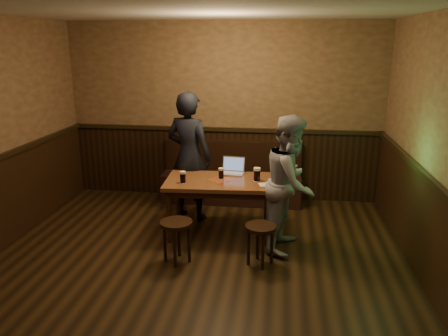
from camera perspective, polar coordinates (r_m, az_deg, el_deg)
room at (r=4.38m, az=-5.02°, el=-0.90°), size 5.04×6.04×2.84m
bench at (r=7.00m, az=0.97°, el=-1.88°), size 2.20×0.50×0.95m
pub_table at (r=5.70m, az=-0.51°, el=-2.51°), size 1.45×0.88×0.76m
stool_left at (r=5.09m, az=-6.23°, el=-8.01°), size 0.40×0.40×0.50m
stool_right at (r=5.04m, az=4.79°, el=-8.49°), size 0.44×0.44×0.48m
pint_left at (r=5.56m, az=-5.40°, el=-1.18°), size 0.10×0.10×0.15m
pint_mid at (r=5.70m, az=-0.38°, el=-0.70°), size 0.09×0.09×0.15m
pint_right at (r=5.62m, az=4.32°, el=-0.83°), size 0.12×0.12×0.18m
laptop at (r=5.94m, az=1.15°, el=-0.16°), size 0.33×0.27×0.22m
menu at (r=5.51m, az=5.73°, el=-2.14°), size 0.25×0.20×0.00m
person_suit at (r=6.18m, az=-4.57°, el=1.51°), size 0.77×0.62×1.84m
person_grey at (r=5.33m, az=8.69°, el=-2.02°), size 0.81×0.94×1.67m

